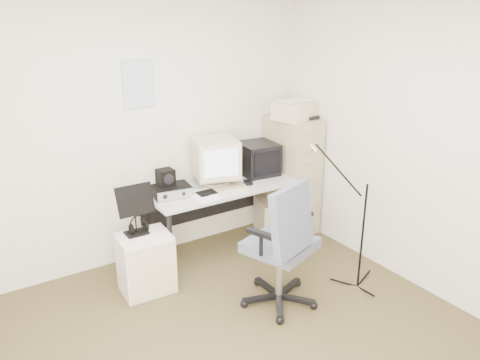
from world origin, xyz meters
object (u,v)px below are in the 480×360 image
filing_cabinet (291,175)px  desk (220,218)px  office_chair (280,243)px  side_cart (146,263)px

filing_cabinet → desk: 0.99m
desk → office_chair: 1.11m
filing_cabinet → desk: bearing=-178.2°
office_chair → side_cart: 1.22m
filing_cabinet → office_chair: (-1.01, -1.12, -0.08)m
side_cart → office_chair: bearing=-38.7°
side_cart → desk: bearing=20.5°
filing_cabinet → office_chair: size_ratio=1.13×
desk → side_cart: desk is taller
desk → office_chair: bearing=-93.3°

